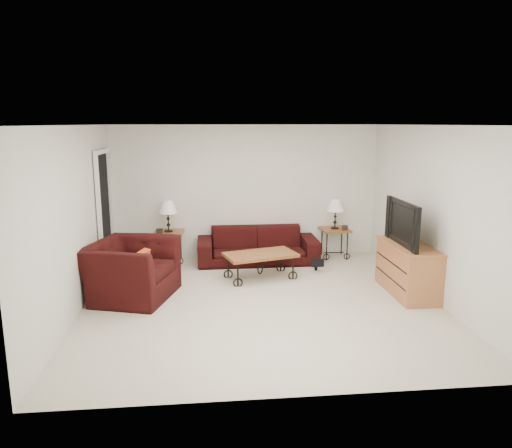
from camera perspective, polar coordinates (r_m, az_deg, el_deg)
The scene contains 20 objects.
ground at distance 7.06m, azimuth 0.59°, elevation -9.15°, with size 5.00×5.00×0.00m, color beige.
wall_back at distance 9.17m, azimuth -1.15°, elevation 3.83°, with size 5.00×0.02×2.50m, color silver.
wall_front at distance 4.31m, azimuth 4.37°, elevation -5.43°, with size 5.00×0.02×2.50m, color silver.
wall_left at distance 6.90m, azimuth -20.50°, elevation 0.41°, with size 0.02×5.00×2.50m, color silver.
wall_right at distance 7.42m, azimuth 20.18°, elevation 1.19°, with size 0.02×5.00×2.50m, color silver.
ceiling at distance 6.59m, azimuth 0.63°, elevation 11.60°, with size 5.00×5.00×0.00m, color white.
doorway at distance 8.51m, azimuth -17.47°, elevation 1.09°, with size 0.08×0.94×2.04m, color black.
sofa at distance 8.89m, azimuth 0.18°, elevation -2.53°, with size 2.19×0.86×0.64m, color black.
side_table_left at distance 9.06m, azimuth -10.20°, elevation -2.66°, with size 0.53×0.53×0.58m, color brown.
side_table_right at distance 9.34m, azimuth 9.23°, elevation -2.22°, with size 0.52×0.52×0.56m, color brown.
lamp_left at distance 8.93m, azimuth -10.34°, elevation 0.92°, with size 0.33×0.33×0.58m, color black, non-canonical shape.
lamp_right at distance 9.23m, azimuth 9.35°, elevation 1.18°, with size 0.32×0.32×0.56m, color black, non-canonical shape.
photo_frame_left at distance 8.85m, azimuth -11.32°, elevation -0.81°, with size 0.12×0.02×0.10m, color black.
photo_frame_right at distance 9.17m, azimuth 10.44°, elevation -0.42°, with size 0.11×0.02×0.09m, color black.
coffee_table at distance 7.99m, azimuth 0.52°, elevation -4.97°, with size 1.15×0.62×0.43m, color brown.
armchair at distance 7.34m, azimuth -14.53°, elevation -5.28°, with size 1.28×1.12×0.83m, color black.
throw_pillow at distance 7.24m, azimuth -13.46°, elevation -4.59°, with size 0.38×0.10×0.38m, color #CC511A.
tv_stand at distance 7.62m, azimuth 17.46°, elevation -5.09°, with size 0.53×1.27×0.76m, color #BC7745.
television at distance 7.44m, azimuth 17.65°, elevation 0.13°, with size 1.14×0.15×0.65m, color black.
backpack at distance 8.48m, azimuth 7.12°, elevation -4.12°, with size 0.32×0.25×0.42m, color black.
Camera 1 is at (-0.74, -6.55, 2.53)m, focal length 33.88 mm.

